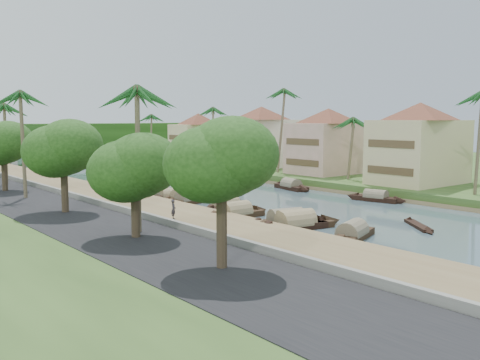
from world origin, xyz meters
TOP-DOWN VIEW (x-y plane):
  - ground at (0.00, 0.00)m, footprint 220.00×220.00m
  - left_bank at (-16.00, 20.00)m, footprint 10.00×180.00m
  - right_bank at (19.00, 20.00)m, footprint 16.00×180.00m
  - road at (-24.50, 20.00)m, footprint 8.00×180.00m
  - retaining_wall at (-20.20, 20.00)m, footprint 0.40×180.00m
  - far_right_fill at (56.00, 20.00)m, footprint 60.00×220.00m
  - treeline at (0.00, 100.00)m, footprint 120.00×14.00m
  - bridge at (0.00, 72.00)m, footprint 28.00×4.00m
  - building_near at (18.99, -2.00)m, footprint 14.85×14.85m
  - building_mid at (19.99, 14.00)m, footprint 14.11×14.11m
  - building_far at (18.99, 28.00)m, footprint 15.59×15.59m
  - building_distant at (19.99, 48.00)m, footprint 12.62×12.62m
  - sampan_0 at (-8.37, -13.67)m, footprint 8.27×4.31m
  - sampan_1 at (-9.14, -8.04)m, footprint 8.39×3.18m
  - sampan_2 at (-8.73, -7.78)m, footprint 9.53×4.38m
  - sampan_3 at (-8.71, -6.65)m, footprint 8.87×4.06m
  - sampan_4 at (-9.66, -0.73)m, footprint 8.14×2.07m
  - sampan_5 at (-8.10, 2.72)m, footprint 7.14×2.44m
  - sampan_6 at (-8.56, 9.24)m, footprint 6.93×2.16m
  - sampan_7 at (-8.44, 12.42)m, footprint 7.54×3.54m
  - sampan_8 at (-8.19, 10.91)m, footprint 6.54×2.39m
  - sampan_9 at (-8.88, 15.40)m, footprint 8.31×4.76m
  - sampan_10 at (-9.11, 18.74)m, footprint 8.38×2.04m
  - sampan_11 at (-8.01, 22.04)m, footprint 7.25×2.00m
  - sampan_12 at (-9.24, 27.69)m, footprint 8.92×4.10m
  - sampan_13 at (-9.00, 27.69)m, footprint 8.49×4.40m
  - sampan_14 at (9.16, -2.91)m, footprint 2.85×7.59m
  - sampan_15 at (8.90, 10.54)m, footprint 3.12×8.13m
  - sampan_16 at (9.48, 27.30)m, footprint 4.15×7.24m
  - canoe_0 at (-0.12, -14.27)m, footprint 4.75×5.79m
  - canoe_1 at (-8.25, -6.38)m, footprint 5.27×1.33m
  - canoe_2 at (-7.56, 20.96)m, footprint 5.30×1.56m
  - palm_0 at (15.00, -11.60)m, footprint 3.20×3.20m
  - palm_1 at (16.00, 6.62)m, footprint 3.20×3.20m
  - palm_2 at (15.00, 19.36)m, footprint 3.20×3.20m
  - palm_3 at (16.00, 37.79)m, footprint 3.20×3.20m
  - palm_4 at (-23.00, -6.35)m, footprint 3.20×3.20m
  - palm_5 at (-24.00, 15.56)m, footprint 3.20×3.20m
  - palm_6 at (-22.00, 28.99)m, footprint 3.20×3.20m
  - palm_7 at (14.00, 56.40)m, footprint 3.20×3.20m
  - tree_0 at (-24.00, -17.37)m, footprint 5.06×5.06m
  - tree_1 at (-24.00, -7.72)m, footprint 5.15×5.15m
  - tree_2 at (-24.00, 4.92)m, footprint 5.54×5.54m
  - tree_3 at (-24.00, 22.61)m, footprint 5.47×5.47m
  - tree_6 at (24.00, 31.81)m, footprint 5.00×5.00m
  - person_near at (-16.90, -1.21)m, footprint 0.66×0.74m
  - person_far at (-14.19, 14.44)m, footprint 1.05×1.01m

SIDE VIEW (x-z plane):
  - ground at x=0.00m, z-range 0.00..0.00m
  - canoe_2 at x=-7.56m, z-range -0.28..0.48m
  - canoe_0 at x=-0.12m, z-range -0.34..0.54m
  - canoe_1 at x=-8.25m, z-range -0.32..0.52m
  - left_bank at x=-16.00m, z-range 0.00..0.80m
  - sampan_16 at x=9.48m, z-range -0.52..1.32m
  - sampan_14 at x=9.16m, z-range -0.53..1.34m
  - sampan_7 at x=-8.44m, z-range -0.59..1.41m
  - sampan_8 at x=-8.19m, z-range -0.60..1.42m
  - sampan_6 at x=-8.56m, z-range -0.62..1.44m
  - sampan_11 at x=-8.01m, z-range -0.63..1.46m
  - sampan_12 at x=-9.24m, z-range -0.64..1.47m
  - sampan_9 at x=-8.88m, z-range -0.65..1.48m
  - sampan_15 at x=8.90m, z-range -0.66..1.49m
  - sampan_0 at x=-8.37m, z-range -0.67..1.50m
  - sampan_5 at x=-8.10m, z-range -0.70..1.54m
  - sampan_13 at x=-9.00m, z-range -0.72..1.56m
  - sampan_10 at x=-9.11m, z-range -0.73..1.57m
  - sampan_4 at x=-9.66m, z-range -0.73..1.57m
  - sampan_3 at x=-8.71m, z-range -0.74..1.58m
  - sampan_1 at x=-9.14m, z-range -0.78..1.63m
  - sampan_2 at x=-8.73m, z-range -0.80..1.64m
  - far_right_fill at x=56.00m, z-range 0.00..1.15m
  - right_bank at x=19.00m, z-range 0.00..1.20m
  - road at x=-24.50m, z-range 0.00..1.40m
  - retaining_wall at x=-20.20m, z-range 0.80..1.90m
  - person_far at x=-14.19m, z-range 0.80..2.51m
  - person_near at x=-16.90m, z-range 0.80..2.51m
  - bridge at x=0.00m, z-range 0.52..2.92m
  - treeline at x=0.00m, z-range 0.00..8.00m
  - building_distant at x=19.99m, z-range 1.28..10.48m
  - tree_1 at x=-24.00m, z-range 2.64..9.49m
  - building_mid at x=19.99m, z-range 1.28..10.98m
  - building_near at x=18.99m, z-range 1.28..11.48m
  - building_far at x=18.99m, z-range 1.28..11.48m
  - tree_3 at x=-24.00m, z-range 2.84..10.36m
  - tree_6 at x=24.00m, z-range 2.88..10.52m
  - tree_2 at x=-24.00m, z-range 2.92..10.68m
  - tree_0 at x=-24.00m, z-range 3.19..11.13m
  - palm_1 at x=16.00m, z-range 4.31..13.95m
  - palm_7 at x=14.00m, z-range 4.62..14.96m
  - palm_6 at x=-22.00m, z-range 5.19..16.33m
  - palm_3 at x=16.00m, z-range 5.16..16.67m
  - palm_4 at x=-23.00m, z-range 5.40..16.99m
  - palm_5 at x=-24.00m, z-range 5.63..17.72m
  - palm_0 at x=15.00m, z-range 5.59..18.03m
  - palm_2 at x=15.00m, z-range 6.33..20.32m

